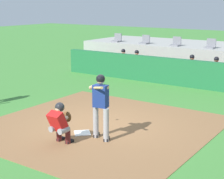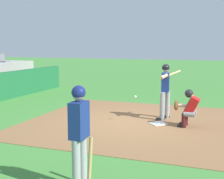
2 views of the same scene
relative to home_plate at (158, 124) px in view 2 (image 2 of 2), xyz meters
The scene contains 7 objects.
ground_plane 0.80m from the home_plate, 90.00° to the left, with size 80.00×80.00×0.00m, color #428438.
dirt_infield 0.80m from the home_plate, 90.00° to the left, with size 6.40×6.40×0.01m, color olive.
home_plate is the anchor object (origin of this frame).
batter_at_plate 1.23m from the home_plate, ahead, with size 0.77×0.68×1.80m.
catcher_crouched 1.07m from the home_plate, 90.19° to the right, with size 0.49×1.97×1.13m.
on_deck_batter 5.02m from the home_plate, behind, with size 0.58×0.23×1.79m.
stadium_seat_6 11.70m from the home_plate, 61.31° to the left, with size 0.46×0.46×0.48m.
Camera 2 is at (-9.50, -2.87, 2.44)m, focal length 51.87 mm.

